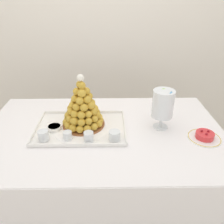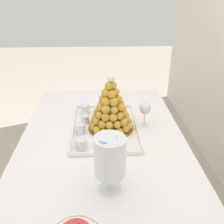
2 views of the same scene
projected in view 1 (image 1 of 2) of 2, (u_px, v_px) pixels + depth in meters
name	position (u px, v px, depth m)	size (l,w,h in m)	color
ground_plane	(105.00, 214.00, 1.72)	(12.00, 12.00, 0.00)	#B2A899
backdrop_wall	(104.00, 25.00, 2.06)	(4.80, 0.10, 2.50)	silver
buffet_table	(103.00, 143.00, 1.39)	(1.47, 0.91, 0.78)	brown
serving_tray	(81.00, 128.00, 1.35)	(0.54, 0.37, 0.02)	white
croquembouche	(82.00, 107.00, 1.32)	(0.26, 0.26, 0.33)	brown
dessert_cup_left	(43.00, 136.00, 1.23)	(0.06, 0.06, 0.06)	silver
dessert_cup_mid_left	(68.00, 136.00, 1.24)	(0.05, 0.05, 0.05)	silver
dessert_cup_centre	(89.00, 137.00, 1.22)	(0.05, 0.05, 0.06)	silver
dessert_cup_mid_right	(114.00, 136.00, 1.23)	(0.06, 0.06, 0.05)	silver
creme_brulee_ramekin	(55.00, 127.00, 1.33)	(0.08, 0.08, 0.02)	white
macaron_goblet	(163.00, 104.00, 1.29)	(0.13, 0.13, 0.26)	white
fruit_tart_plate	(204.00, 136.00, 1.26)	(0.19, 0.19, 0.05)	white
wine_glass	(80.00, 96.00, 1.51)	(0.07, 0.07, 0.15)	silver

